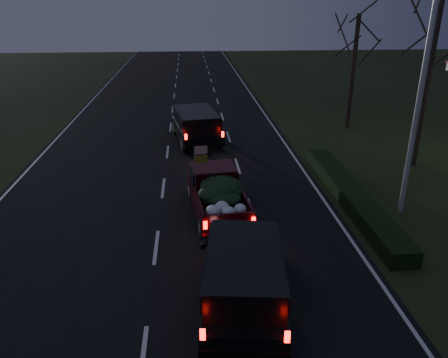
{
  "coord_description": "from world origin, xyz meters",
  "views": [
    {
      "loc": [
        1.26,
        -12.92,
        7.78
      ],
      "look_at": [
        2.53,
        2.73,
        1.3
      ],
      "focal_mm": 35.0,
      "sensor_mm": 36.0,
      "label": 1
    }
  ],
  "objects_px": {
    "rear_suv": "(244,273)",
    "pickup_truck": "(217,191)",
    "light_pole": "(424,70)",
    "lead_suv": "(196,123)"
  },
  "relations": [
    {
      "from": "pickup_truck",
      "to": "lead_suv",
      "type": "relative_size",
      "value": 0.89
    },
    {
      "from": "lead_suv",
      "to": "rear_suv",
      "type": "xyz_separation_m",
      "value": [
        0.96,
        -15.0,
        -0.08
      ]
    },
    {
      "from": "light_pole",
      "to": "pickup_truck",
      "type": "height_order",
      "value": "light_pole"
    },
    {
      "from": "light_pole",
      "to": "lead_suv",
      "type": "distance_m",
      "value": 13.26
    },
    {
      "from": "pickup_truck",
      "to": "rear_suv",
      "type": "relative_size",
      "value": 0.96
    },
    {
      "from": "lead_suv",
      "to": "pickup_truck",
      "type": "bearing_deg",
      "value": -95.47
    },
    {
      "from": "light_pole",
      "to": "pickup_truck",
      "type": "bearing_deg",
      "value": 176.91
    },
    {
      "from": "light_pole",
      "to": "lead_suv",
      "type": "height_order",
      "value": "light_pole"
    },
    {
      "from": "pickup_truck",
      "to": "rear_suv",
      "type": "bearing_deg",
      "value": -92.42
    },
    {
      "from": "rear_suv",
      "to": "pickup_truck",
      "type": "bearing_deg",
      "value": 100.67
    }
  ]
}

